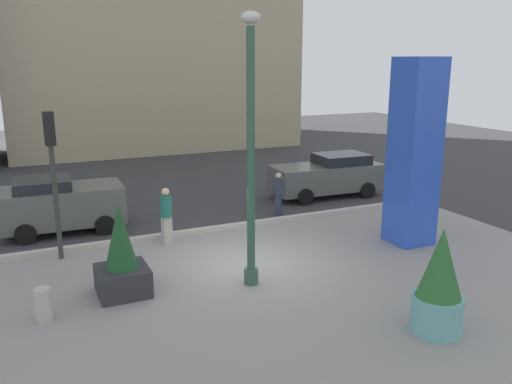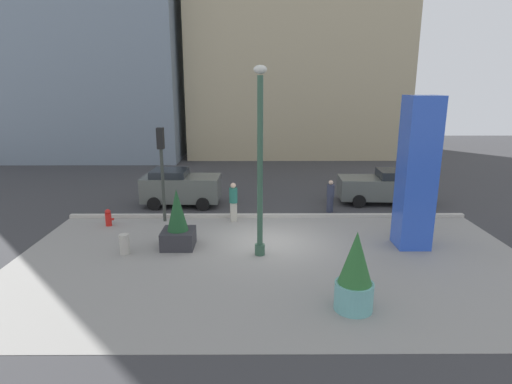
# 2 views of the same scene
# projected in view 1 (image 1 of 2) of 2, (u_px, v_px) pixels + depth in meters

# --- Properties ---
(ground_plane) EXTENTS (60.00, 60.00, 0.00)m
(ground_plane) POSITION_uv_depth(u_px,v_px,m) (199.00, 225.00, 18.10)
(ground_plane) COLOR #38383A
(plaza_pavement) EXTENTS (18.00, 10.00, 0.02)m
(plaza_pavement) POSITION_uv_depth(u_px,v_px,m) (279.00, 293.00, 12.82)
(plaza_pavement) COLOR gray
(plaza_pavement) RESTS_ON ground_plane
(curb_strip) EXTENTS (18.00, 0.24, 0.16)m
(curb_strip) POSITION_uv_depth(u_px,v_px,m) (208.00, 230.00, 17.31)
(curb_strip) COLOR #B7B2A8
(curb_strip) RESTS_ON ground_plane
(lamp_post) EXTENTS (0.44, 0.44, 6.54)m
(lamp_post) POSITION_uv_depth(u_px,v_px,m) (251.00, 159.00, 12.57)
(lamp_post) COLOR #335642
(lamp_post) RESTS_ON ground_plane
(art_pillar_blue) EXTENTS (1.17, 1.17, 5.57)m
(art_pillar_blue) POSITION_uv_depth(u_px,v_px,m) (414.00, 153.00, 15.72)
(art_pillar_blue) COLOR blue
(art_pillar_blue) RESTS_ON ground_plane
(potted_plant_by_pillar) EXTENTS (1.20, 1.20, 2.25)m
(potted_plant_by_pillar) POSITION_uv_depth(u_px,v_px,m) (121.00, 259.00, 12.55)
(potted_plant_by_pillar) COLOR #2D2D33
(potted_plant_by_pillar) RESTS_ON ground_plane
(potted_plant_curbside) EXTENTS (1.05, 1.05, 2.25)m
(potted_plant_curbside) POSITION_uv_depth(u_px,v_px,m) (439.00, 285.00, 10.75)
(potted_plant_curbside) COLOR #6BB2B2
(potted_plant_curbside) RESTS_ON ground_plane
(concrete_bollard) EXTENTS (0.36, 0.36, 0.75)m
(concrete_bollard) POSITION_uv_depth(u_px,v_px,m) (43.00, 305.00, 11.36)
(concrete_bollard) COLOR #B2ADA3
(concrete_bollard) RESTS_ON ground_plane
(traffic_light_corner) EXTENTS (0.28, 0.42, 4.15)m
(traffic_light_corner) POSITION_uv_depth(u_px,v_px,m) (52.00, 161.00, 14.34)
(traffic_light_corner) COLOR #333833
(traffic_light_corner) RESTS_ON ground_plane
(car_curb_east) EXTENTS (4.64, 2.17, 1.72)m
(car_curb_east) POSITION_uv_depth(u_px,v_px,m) (328.00, 175.00, 21.73)
(car_curb_east) COLOR #565B56
(car_curb_east) RESTS_ON ground_plane
(car_passing_lane) EXTENTS (3.86, 2.17, 1.81)m
(car_passing_lane) POSITION_uv_depth(u_px,v_px,m) (61.00, 204.00, 17.21)
(car_passing_lane) COLOR #565B56
(car_passing_lane) RESTS_ON ground_plane
(pedestrian_on_sidewalk) EXTENTS (0.44, 0.44, 1.77)m
(pedestrian_on_sidewalk) POSITION_uv_depth(u_px,v_px,m) (166.00, 213.00, 15.98)
(pedestrian_on_sidewalk) COLOR #B2AD9E
(pedestrian_on_sidewalk) RESTS_ON ground_plane
(pedestrian_crossing) EXTENTS (0.51, 0.51, 1.56)m
(pedestrian_crossing) POSITION_uv_depth(u_px,v_px,m) (278.00, 192.00, 19.07)
(pedestrian_crossing) COLOR #33384C
(pedestrian_crossing) RESTS_ON ground_plane
(highrise_across_street) EXTENTS (17.49, 11.66, 18.12)m
(highrise_across_street) POSITION_uv_depth(u_px,v_px,m) (141.00, 3.00, 34.17)
(highrise_across_street) COLOR tan
(highrise_across_street) RESTS_ON ground_plane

